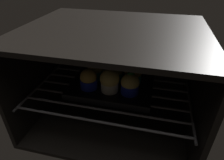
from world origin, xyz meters
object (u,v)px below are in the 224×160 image
Objects in this scene: muffin_row0_col0 at (89,79)px; muffin_row1_col0 at (96,70)px; muffin_row0_col2 at (130,84)px; muffin_row1_col2 at (133,74)px; muffin_row0_col1 at (110,81)px; baking_tray at (112,86)px; muffin_row1_col1 at (114,72)px.

muffin_row1_col0 is at bearing 87.38° from muffin_row0_col0.
muffin_row0_col0 is at bearing -92.62° from muffin_row1_col0.
muffin_row0_col2 is 15.73cm from muffin_row1_col0.
muffin_row1_col0 is at bearing -178.50° from muffin_row1_col2.
baking_tray is at bearing 94.98° from muffin_row0_col1.
baking_tray is 5.50cm from muffin_row0_col1.
muffin_row1_col0 is 0.95× the size of muffin_row1_col2.
muffin_row1_col2 reaches higher than baking_tray.
muffin_row1_col2 is (6.87, 3.96, 3.98)cm from baking_tray.
muffin_row1_col0 is at bearing 137.29° from muffin_row0_col1.
muffin_row1_col0 is at bearing 153.64° from baking_tray.
muffin_row1_col2 is (14.43, 7.38, 0.18)cm from muffin_row0_col0.
muffin_row0_col2 is (14.52, 0.25, 0.14)cm from muffin_row0_col0.
muffin_row1_col2 is (-0.09, 7.13, 0.04)cm from muffin_row0_col2.
muffin_row1_col0 is (-7.24, 3.59, 3.65)cm from baking_tray.
muffin_row0_col2 is (6.66, 0.19, -0.39)cm from muffin_row0_col1.
baking_tray is 3.60× the size of muffin_row0_col1.
muffin_row0_col0 is at bearing -179.62° from muffin_row0_col1.
muffin_row0_col0 is at bearing -155.66° from baking_tray.
muffin_row1_col1 reaches higher than muffin_row0_col0.
muffin_row0_col1 is 7.14cm from muffin_row1_col1.
muffin_row0_col1 reaches higher than muffin_row1_col0.
muffin_row1_col2 is (6.57, 7.33, -0.35)cm from muffin_row0_col1.
baking_tray is at bearing 24.34° from muffin_row0_col0.
muffin_row0_col1 is (0.29, -3.37, 4.33)cm from baking_tray.
muffin_row0_col1 is at bearing -42.71° from muffin_row1_col0.
muffin_row0_col2 is at bearing -25.47° from muffin_row1_col0.
muffin_row1_col2 reaches higher than muffin_row1_col0.
muffin_row1_col0 is 14.12cm from muffin_row1_col2.
muffin_row1_col2 is (14.11, 0.37, 0.33)cm from muffin_row1_col0.
muffin_row0_col2 reaches higher than baking_tray.
muffin_row1_col1 is 6.98cm from muffin_row1_col2.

